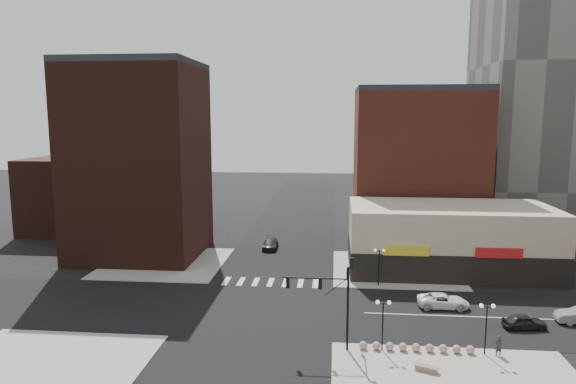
{
  "coord_description": "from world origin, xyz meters",
  "views": [
    {
      "loc": [
        7.09,
        -47.41,
        18.81
      ],
      "look_at": [
        2.24,
        4.39,
        11.0
      ],
      "focal_mm": 32.0,
      "sensor_mm": 36.0,
      "label": 1
    }
  ],
  "objects_px": {
    "street_lamp_se_a": "(383,312)",
    "pedestrian": "(498,345)",
    "white_suv": "(443,301)",
    "traffic_signal": "(336,290)",
    "dark_sedan_east": "(524,322)",
    "street_lamp_se_b": "(487,316)",
    "street_lamp_ne": "(379,258)",
    "dark_sedan_north": "(270,244)",
    "stone_bench": "(426,368)"
  },
  "relations": [
    {
      "from": "street_lamp_se_a",
      "to": "street_lamp_se_b",
      "type": "distance_m",
      "value": 8.0
    },
    {
      "from": "street_lamp_se_b",
      "to": "pedestrian",
      "type": "distance_m",
      "value": 2.55
    },
    {
      "from": "white_suv",
      "to": "dark_sedan_north",
      "type": "relative_size",
      "value": 1.01
    },
    {
      "from": "street_lamp_ne",
      "to": "stone_bench",
      "type": "distance_m",
      "value": 19.51
    },
    {
      "from": "street_lamp_se_b",
      "to": "pedestrian",
      "type": "bearing_deg",
      "value": -6.44
    },
    {
      "from": "traffic_signal",
      "to": "dark_sedan_north",
      "type": "xyz_separation_m",
      "value": [
        -9.24,
        30.71,
        -4.25
      ]
    },
    {
      "from": "street_lamp_se_a",
      "to": "dark_sedan_east",
      "type": "bearing_deg",
      "value": 23.62
    },
    {
      "from": "street_lamp_ne",
      "to": "dark_sedan_east",
      "type": "relative_size",
      "value": 1.11
    },
    {
      "from": "dark_sedan_north",
      "to": "white_suv",
      "type": "bearing_deg",
      "value": -47.82
    },
    {
      "from": "traffic_signal",
      "to": "street_lamp_ne",
      "type": "bearing_deg",
      "value": 73.25
    },
    {
      "from": "white_suv",
      "to": "street_lamp_se_a",
      "type": "bearing_deg",
      "value": 145.89
    },
    {
      "from": "street_lamp_se_a",
      "to": "white_suv",
      "type": "distance_m",
      "value": 12.52
    },
    {
      "from": "street_lamp_se_b",
      "to": "white_suv",
      "type": "distance_m",
      "value": 10.55
    },
    {
      "from": "white_suv",
      "to": "stone_bench",
      "type": "distance_m",
      "value": 13.91
    },
    {
      "from": "dark_sedan_east",
      "to": "stone_bench",
      "type": "xyz_separation_m",
      "value": [
        -10.05,
        -8.87,
        -0.3
      ]
    },
    {
      "from": "stone_bench",
      "to": "dark_sedan_north",
      "type": "bearing_deg",
      "value": 137.73
    },
    {
      "from": "dark_sedan_north",
      "to": "traffic_signal",
      "type": "bearing_deg",
      "value": -74.83
    },
    {
      "from": "traffic_signal",
      "to": "white_suv",
      "type": "height_order",
      "value": "traffic_signal"
    },
    {
      "from": "street_lamp_se_a",
      "to": "white_suv",
      "type": "xyz_separation_m",
      "value": [
        6.83,
        10.16,
        -2.6
      ]
    },
    {
      "from": "white_suv",
      "to": "traffic_signal",
      "type": "bearing_deg",
      "value": 133.12
    },
    {
      "from": "street_lamp_se_a",
      "to": "dark_sedan_east",
      "type": "distance_m",
      "value": 14.43
    },
    {
      "from": "stone_bench",
      "to": "pedestrian",
      "type": "bearing_deg",
      "value": 49.63
    },
    {
      "from": "dark_sedan_north",
      "to": "street_lamp_se_b",
      "type": "bearing_deg",
      "value": -57.35
    },
    {
      "from": "street_lamp_se_a",
      "to": "pedestrian",
      "type": "height_order",
      "value": "street_lamp_se_a"
    },
    {
      "from": "white_suv",
      "to": "dark_sedan_north",
      "type": "bearing_deg",
      "value": 43.56
    },
    {
      "from": "white_suv",
      "to": "street_lamp_se_b",
      "type": "bearing_deg",
      "value": -173.63
    },
    {
      "from": "street_lamp_se_a",
      "to": "pedestrian",
      "type": "xyz_separation_m",
      "value": [
        8.99,
        -0.11,
        -2.34
      ]
    },
    {
      "from": "pedestrian",
      "to": "stone_bench",
      "type": "relative_size",
      "value": 0.9
    },
    {
      "from": "street_lamp_se_b",
      "to": "dark_sedan_east",
      "type": "relative_size",
      "value": 1.11
    },
    {
      "from": "traffic_signal",
      "to": "white_suv",
      "type": "relative_size",
      "value": 1.57
    },
    {
      "from": "street_lamp_se_a",
      "to": "stone_bench",
      "type": "distance_m",
      "value": 5.25
    },
    {
      "from": "dark_sedan_east",
      "to": "street_lamp_se_a",
      "type": "bearing_deg",
      "value": 106.04
    },
    {
      "from": "traffic_signal",
      "to": "street_lamp_se_b",
      "type": "bearing_deg",
      "value": -0.82
    },
    {
      "from": "white_suv",
      "to": "stone_bench",
      "type": "height_order",
      "value": "white_suv"
    },
    {
      "from": "street_lamp_ne",
      "to": "dark_sedan_north",
      "type": "distance_m",
      "value": 20.59
    },
    {
      "from": "white_suv",
      "to": "street_lamp_ne",
      "type": "bearing_deg",
      "value": 44.76
    },
    {
      "from": "street_lamp_se_b",
      "to": "dark_sedan_north",
      "type": "bearing_deg",
      "value": 124.23
    },
    {
      "from": "white_suv",
      "to": "dark_sedan_east",
      "type": "xyz_separation_m",
      "value": [
        6.16,
        -4.48,
        -0.05
      ]
    },
    {
      "from": "street_lamp_se_b",
      "to": "street_lamp_ne",
      "type": "relative_size",
      "value": 1.0
    },
    {
      "from": "street_lamp_se_a",
      "to": "street_lamp_ne",
      "type": "height_order",
      "value": "same"
    },
    {
      "from": "street_lamp_se_a",
      "to": "street_lamp_se_b",
      "type": "xyz_separation_m",
      "value": [
        8.0,
        0.0,
        0.0
      ]
    },
    {
      "from": "white_suv",
      "to": "dark_sedan_north",
      "type": "distance_m",
      "value": 28.68
    },
    {
      "from": "street_lamp_se_a",
      "to": "stone_bench",
      "type": "relative_size",
      "value": 2.25
    },
    {
      "from": "street_lamp_se_b",
      "to": "dark_sedan_east",
      "type": "bearing_deg",
      "value": 48.68
    },
    {
      "from": "street_lamp_se_b",
      "to": "white_suv",
      "type": "bearing_deg",
      "value": 96.56
    },
    {
      "from": "dark_sedan_east",
      "to": "traffic_signal",
      "type": "bearing_deg",
      "value": 100.63
    },
    {
      "from": "dark_sedan_east",
      "to": "street_lamp_se_b",
      "type": "bearing_deg",
      "value": 131.1
    },
    {
      "from": "traffic_signal",
      "to": "dark_sedan_east",
      "type": "distance_m",
      "value": 18.17
    },
    {
      "from": "traffic_signal",
      "to": "street_lamp_ne",
      "type": "xyz_separation_m",
      "value": [
        4.76,
        15.83,
        -1.67
      ]
    },
    {
      "from": "dark_sedan_east",
      "to": "street_lamp_ne",
      "type": "bearing_deg",
      "value": 41.73
    }
  ]
}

